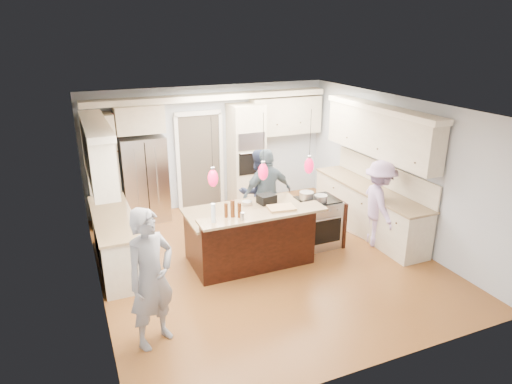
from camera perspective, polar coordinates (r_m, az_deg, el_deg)
ground_plane at (r=8.17m, az=0.97°, el=-8.38°), size 6.00×6.00×0.00m
room_shell at (r=7.48m, az=1.05°, el=3.98°), size 5.54×6.04×2.72m
refrigerator at (r=9.77m, az=-13.77°, el=1.61°), size 0.90×0.70×1.80m
oven_column at (r=10.31m, az=-1.23°, el=4.60°), size 0.72×0.69×2.30m
back_upper_cabinets at (r=9.83m, az=-9.63°, el=6.68°), size 5.30×0.61×2.54m
right_counter_run at (r=9.17m, az=14.32°, el=1.39°), size 0.64×3.10×2.51m
left_cabinets at (r=7.90m, az=-17.89°, el=-1.99°), size 0.64×2.30×2.51m
kitchen_island at (r=7.92m, az=-0.86°, el=-5.39°), size 2.10×1.46×1.12m
island_range at (r=8.58m, az=7.70°, el=-3.74°), size 0.82×0.71×0.92m
pendant_lights at (r=6.94m, az=0.89°, el=2.58°), size 1.75×0.15×1.03m
person_bar_end at (r=5.91m, az=-12.98°, el=-10.48°), size 0.81×0.71×1.86m
person_far_left at (r=8.96m, az=0.28°, el=0.14°), size 0.88×0.72×1.68m
person_far_right at (r=8.69m, az=1.42°, el=-0.26°), size 1.07×0.53×1.76m
person_range_side at (r=8.69m, az=15.11°, el=-1.43°), size 0.84×1.17×1.63m
floor_rug at (r=9.38m, az=14.29°, el=-5.10°), size 0.85×1.09×0.01m
water_bottle at (r=6.82m, az=-5.35°, el=-2.64°), size 0.09×0.09×0.30m
beer_bottle_a at (r=6.99m, az=-2.94°, el=-2.09°), size 0.09×0.09×0.27m
beer_bottle_b at (r=6.98m, az=-2.09°, el=-2.27°), size 0.06×0.06×0.24m
beer_bottle_c at (r=6.99m, az=-3.76°, el=-2.30°), size 0.07×0.07×0.23m
drink_can at (r=6.90m, az=-1.73°, el=-3.06°), size 0.07×0.07×0.12m
cutting_board at (r=7.35m, az=3.20°, el=-1.99°), size 0.46×0.36×0.03m
pot_large at (r=8.31m, az=6.33°, el=-0.48°), size 0.26×0.26×0.15m
pot_small at (r=8.28m, az=8.11°, el=-0.77°), size 0.23×0.23×0.11m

